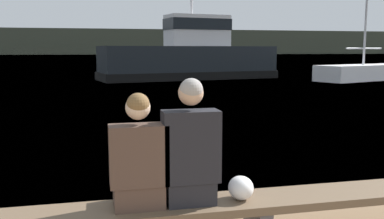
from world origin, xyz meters
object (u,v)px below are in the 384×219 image
at_px(bench_main, 258,205).
at_px(person_left, 139,160).
at_px(person_right, 190,151).
at_px(shopping_bag, 241,188).
at_px(tugboat_red, 191,59).
at_px(moored_sailboat, 367,71).

height_order(bench_main, person_left, person_left).
distance_m(person_right, shopping_bag, 0.56).
height_order(bench_main, person_right, person_right).
height_order(person_left, shopping_bag, person_left).
bearing_deg(person_left, bench_main, -0.29).
distance_m(bench_main, person_right, 0.79).
distance_m(person_left, person_right, 0.43).
relative_size(bench_main, person_left, 9.31).
xyz_separation_m(bench_main, shopping_bag, (-0.16, -0.00, 0.17)).
height_order(person_right, tugboat_red, tugboat_red).
xyz_separation_m(person_left, person_right, (0.42, -0.00, 0.06)).
distance_m(shopping_bag, tugboat_red, 21.38).
relative_size(person_right, shopping_bag, 4.37).
relative_size(bench_main, person_right, 8.34).
height_order(bench_main, shopping_bag, shopping_bag).
relative_size(bench_main, shopping_bag, 36.44).
bearing_deg(person_right, moored_sailboat, 51.61).
height_order(bench_main, moored_sailboat, moored_sailboat).
bearing_deg(bench_main, tugboat_red, 78.85).
xyz_separation_m(shopping_bag, tugboat_red, (4.29, 20.94, 0.62)).
height_order(person_right, moored_sailboat, moored_sailboat).
distance_m(bench_main, tugboat_red, 21.35).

